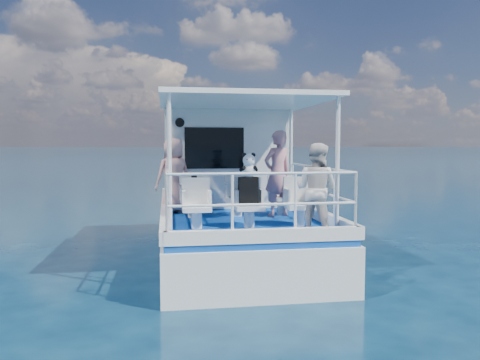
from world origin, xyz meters
The scene contains 20 objects.
ground centered at (0.00, 0.00, 0.00)m, with size 2000.00×2000.00×0.00m, color #072139.
hull centered at (0.00, 1.00, 0.00)m, with size 3.00×7.00×1.60m, color white.
deck centered at (0.00, 1.00, 0.85)m, with size 2.90×6.90×0.10m, color #0A3A93.
cabin centered at (0.00, 2.30, 2.00)m, with size 2.85×2.00×2.20m, color white.
canopy centered at (0.00, -0.20, 3.14)m, with size 3.00×3.20×0.08m, color white.
canopy_posts centered at (0.00, -0.25, 2.00)m, with size 2.77×2.97×2.20m.
railings centered at (0.00, -0.58, 1.40)m, with size 2.84×3.59×1.00m, color white, non-canonical shape.
seat_port_fwd centered at (-0.90, 0.20, 1.09)m, with size 0.48×0.46×0.38m, color silver.
seat_center_fwd centered at (0.00, 0.20, 1.09)m, with size 0.48×0.46×0.38m, color silver.
seat_stbd_fwd centered at (0.90, 0.20, 1.09)m, with size 0.48×0.46×0.38m, color silver.
seat_port_aft centered at (-0.90, -1.10, 1.09)m, with size 0.48×0.46×0.38m, color silver.
seat_center_aft centered at (0.00, -1.10, 1.09)m, with size 0.48×0.46×0.38m, color silver.
seat_stbd_aft centered at (0.90, -1.10, 1.09)m, with size 0.48×0.46×0.38m, color silver.
passenger_port_fwd centered at (-1.25, 0.85, 1.68)m, with size 0.58×0.42×1.56m, color #F1A79B.
passenger_stbd_fwd centered at (0.78, 0.05, 1.75)m, with size 0.62×0.41×1.70m, color #C9828B.
passenger_stbd_aft centered at (0.92, -1.95, 1.62)m, with size 0.70×0.55×1.44m, color silver.
backpack_port centered at (-0.86, 0.11, 1.48)m, with size 0.30×0.17×0.40m, color black.
backpack_center centered at (-0.02, -1.15, 1.52)m, with size 0.33×0.18×0.49m, color black.
compact_camera centered at (-0.87, 0.13, 1.71)m, with size 0.10×0.06×0.06m, color black.
panda centered at (-0.02, -1.17, 1.97)m, with size 0.27×0.22×0.41m, color white, non-canonical shape.
Camera 1 is at (-1.40, -8.94, 2.30)m, focal length 35.00 mm.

